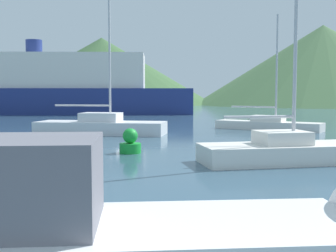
{
  "coord_description": "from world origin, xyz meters",
  "views": [
    {
      "loc": [
        0.44,
        0.35,
        2.25
      ],
      "look_at": [
        -0.46,
        14.0,
        1.2
      ],
      "focal_mm": 45.0,
      "sensor_mm": 36.0,
      "label": 1
    }
  ],
  "objects_px": {
    "sailboat_outer": "(268,124)",
    "buoy_marker": "(130,143)",
    "ferry_distant": "(35,88)",
    "sailboat_middle": "(282,150)",
    "motorboat_near": "(75,251)",
    "sailboat_inner": "(101,125)"
  },
  "relations": [
    {
      "from": "sailboat_outer",
      "to": "ferry_distant",
      "type": "height_order",
      "value": "ferry_distant"
    },
    {
      "from": "sailboat_inner",
      "to": "sailboat_middle",
      "type": "height_order",
      "value": "sailboat_inner"
    },
    {
      "from": "sailboat_inner",
      "to": "sailboat_middle",
      "type": "bearing_deg",
      "value": -43.65
    },
    {
      "from": "sailboat_inner",
      "to": "buoy_marker",
      "type": "height_order",
      "value": "sailboat_inner"
    },
    {
      "from": "sailboat_outer",
      "to": "buoy_marker",
      "type": "height_order",
      "value": "sailboat_outer"
    },
    {
      "from": "sailboat_inner",
      "to": "sailboat_outer",
      "type": "height_order",
      "value": "sailboat_inner"
    },
    {
      "from": "motorboat_near",
      "to": "ferry_distant",
      "type": "relative_size",
      "value": 0.26
    },
    {
      "from": "sailboat_middle",
      "to": "motorboat_near",
      "type": "bearing_deg",
      "value": -128.49
    },
    {
      "from": "ferry_distant",
      "to": "buoy_marker",
      "type": "relative_size",
      "value": 37.95
    },
    {
      "from": "ferry_distant",
      "to": "buoy_marker",
      "type": "bearing_deg",
      "value": -68.45
    },
    {
      "from": "motorboat_near",
      "to": "ferry_distant",
      "type": "height_order",
      "value": "ferry_distant"
    },
    {
      "from": "ferry_distant",
      "to": "sailboat_outer",
      "type": "bearing_deg",
      "value": -46.91
    },
    {
      "from": "sailboat_inner",
      "to": "sailboat_outer",
      "type": "distance_m",
      "value": 10.38
    },
    {
      "from": "sailboat_middle",
      "to": "ferry_distant",
      "type": "height_order",
      "value": "ferry_distant"
    },
    {
      "from": "ferry_distant",
      "to": "sailboat_middle",
      "type": "bearing_deg",
      "value": -62.79
    },
    {
      "from": "sailboat_middle",
      "to": "ferry_distant",
      "type": "distance_m",
      "value": 39.06
    },
    {
      "from": "sailboat_middle",
      "to": "ferry_distant",
      "type": "bearing_deg",
      "value": 107.65
    },
    {
      "from": "sailboat_inner",
      "to": "ferry_distant",
      "type": "distance_m",
      "value": 26.97
    },
    {
      "from": "sailboat_middle",
      "to": "ferry_distant",
      "type": "relative_size",
      "value": 0.21
    },
    {
      "from": "sailboat_outer",
      "to": "buoy_marker",
      "type": "xyz_separation_m",
      "value": [
        -7.0,
        -10.81,
        0.01
      ]
    },
    {
      "from": "sailboat_outer",
      "to": "buoy_marker",
      "type": "distance_m",
      "value": 12.87
    },
    {
      "from": "sailboat_inner",
      "to": "buoy_marker",
      "type": "bearing_deg",
      "value": -63.91
    }
  ]
}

